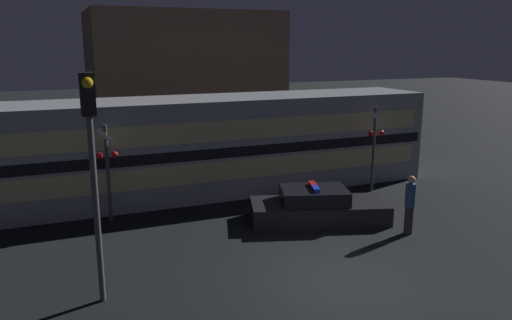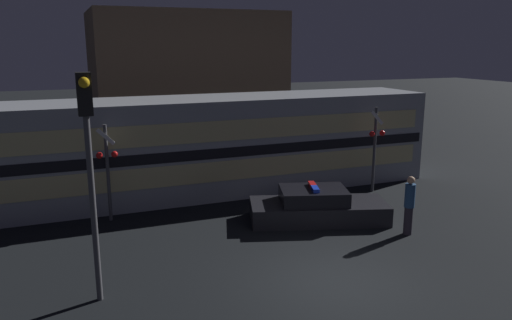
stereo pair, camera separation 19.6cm
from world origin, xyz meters
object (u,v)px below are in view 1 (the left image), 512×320
at_px(crossing_signal_near, 374,144).
at_px(traffic_light_corner, 92,149).
at_px(police_car, 318,207).
at_px(pedestrian, 410,204).
at_px(train, 203,146).

bearing_deg(crossing_signal_near, traffic_light_corner, -155.36).
bearing_deg(police_car, pedestrian, -29.04).
bearing_deg(train, crossing_signal_near, -21.56).
xyz_separation_m(train, crossing_signal_near, (6.24, -2.46, 0.07)).
height_order(pedestrian, crossing_signal_near, crossing_signal_near).
xyz_separation_m(train, pedestrian, (4.55, -6.72, -0.91)).
relative_size(train, pedestrian, 10.06).
xyz_separation_m(police_car, traffic_light_corner, (-7.15, -2.83, 3.09)).
bearing_deg(train, pedestrian, -55.90).
bearing_deg(train, police_car, -60.95).
relative_size(train, crossing_signal_near, 5.52).
xyz_separation_m(crossing_signal_near, traffic_light_corner, (-10.83, -4.97, 1.61)).
relative_size(police_car, pedestrian, 2.60).
bearing_deg(pedestrian, police_car, 133.25).
height_order(pedestrian, traffic_light_corner, traffic_light_corner).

